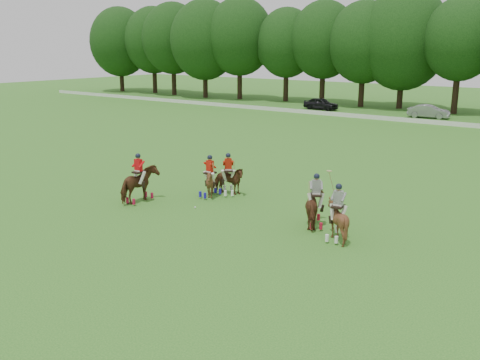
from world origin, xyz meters
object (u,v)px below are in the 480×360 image
Objects in this scene: polo_stripe_a at (316,207)px; polo_stripe_b at (337,220)px; car_left at (321,104)px; polo_red_b at (228,180)px; car_mid at (429,111)px; polo_ball at (195,207)px; polo_red_a at (139,184)px; polo_red_c at (210,182)px.

polo_stripe_b is (1.48, -0.91, -0.01)m from polo_stripe_a.
polo_red_b is (14.32, -36.70, 0.05)m from car_left.
car_mid is 1.50× the size of polo_stripe_b.
polo_stripe_b is (7.58, -2.68, 0.06)m from polo_red_b.
car_left is 45.06m from polo_stripe_b.
car_left is 47.36× the size of polo_ball.
polo_red_a reaches higher than polo_ball.
polo_ball is (0.69, -1.97, -0.73)m from polo_red_c.
car_mid is at bearing 91.37° from polo_red_c.
polo_stripe_a is (20.42, -38.46, 0.12)m from car_left.
car_left is at bearing 111.32° from polo_red_b.
polo_red_b is at bearing 94.52° from polo_ball.
polo_stripe_a is 6.03m from polo_ball.
car_left is 0.99× the size of car_mid.
car_mid is at bearing 92.12° from polo_red_b.
polo_ball is (2.89, 0.85, -0.86)m from polo_red_a.
polo_red_b is 6.35m from polo_stripe_a.
polo_red_c is at bearing 167.67° from polo_stripe_b.
polo_red_a is 1.12× the size of polo_red_b.
polo_red_a is at bearing -125.54° from polo_red_b.
polo_red_b reaches higher than car_left.
polo_red_a reaches higher than polo_stripe_a.
polo_red_a is 10.30m from polo_stripe_b.
car_mid is 1.74× the size of polo_red_a.
polo_red_a is at bearing -163.70° from polo_ball.
polo_red_b is at bearing 160.55° from polo_stripe_b.
polo_red_c is at bearing 174.41° from car_mid.
polo_red_b is at bearing -155.73° from car_left.
polo_red_c is at bearing -116.60° from polo_red_b.
polo_red_c is (0.90, -37.62, 0.07)m from car_mid.
polo_red_b is (1.36, -36.70, 0.07)m from car_mid.
polo_red_c is (13.86, -37.62, 0.05)m from car_left.
polo_ball is (-7.36, -0.21, -0.79)m from polo_stripe_b.
polo_ball is at bearing -85.48° from polo_red_b.
polo_stripe_a is at bearing -16.14° from polo_red_b.
polo_stripe_b is (8.94, -39.37, 0.13)m from car_mid.
car_left is 1.94× the size of polo_red_c.
polo_red_c is 6.62m from polo_stripe_a.
polo_red_b reaches higher than polo_red_c.
polo_red_c reaches higher than car_mid.
polo_red_b is 8.04m from polo_stripe_b.
car_left is at bearing 106.08° from polo_red_a.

